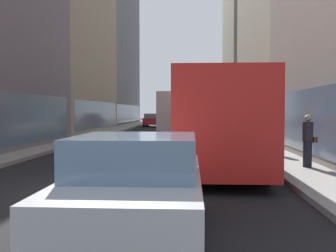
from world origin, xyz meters
TOP-DOWN VIEW (x-y plane):
  - ground_plane at (0.00, 35.00)m, footprint 120.00×120.00m
  - sidewalk_left at (-5.70, 35.00)m, footprint 2.40×110.00m
  - sidewalk_right at (5.70, 35.00)m, footprint 2.40×110.00m
  - building_left_mid at (-11.90, 26.19)m, footprint 10.74×17.18m
  - building_left_far at (-11.90, 47.22)m, footprint 9.60×23.66m
  - building_right_mid at (11.90, 25.19)m, footprint 9.09×23.96m
  - transit_bus at (2.80, 4.98)m, footprint 2.78×11.53m
  - car_red_coupe at (-2.80, 38.07)m, footprint 1.89×4.31m
  - car_yellow_taxi at (1.20, 38.48)m, footprint 1.87×4.73m
  - car_silver_sedan at (1.20, -3.92)m, footprint 1.83×4.46m
  - box_truck at (1.20, 15.45)m, footprint 2.30×7.50m
  - dalmatian_dog at (1.13, 0.53)m, footprint 0.22×0.96m
  - pedestrian_with_handbag at (5.75, 3.21)m, footprint 0.45×0.34m
  - pedestrian_in_coat at (5.42, 6.93)m, footprint 0.34×0.34m

SIDE VIEW (x-z plane):
  - ground_plane at x=0.00m, z-range 0.00..0.00m
  - sidewalk_left at x=-5.70m, z-range 0.00..0.15m
  - sidewalk_right at x=5.70m, z-range 0.00..0.15m
  - dalmatian_dog at x=1.13m, z-range 0.15..0.87m
  - car_silver_sedan at x=1.20m, z-range 0.01..1.63m
  - car_red_coupe at x=-2.80m, z-range 0.01..1.63m
  - car_yellow_taxi at x=1.20m, z-range 0.02..1.64m
  - pedestrian_in_coat at x=5.42m, z-range 0.17..1.86m
  - pedestrian_with_handbag at x=5.75m, z-range 0.17..1.86m
  - box_truck at x=1.20m, z-range 0.14..3.19m
  - transit_bus at x=2.80m, z-range 0.25..3.30m
  - building_left_mid at x=-11.90m, z-range -0.01..19.71m
  - building_right_mid at x=11.90m, z-range -0.01..19.76m
  - building_left_far at x=-11.90m, z-range -0.01..24.96m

